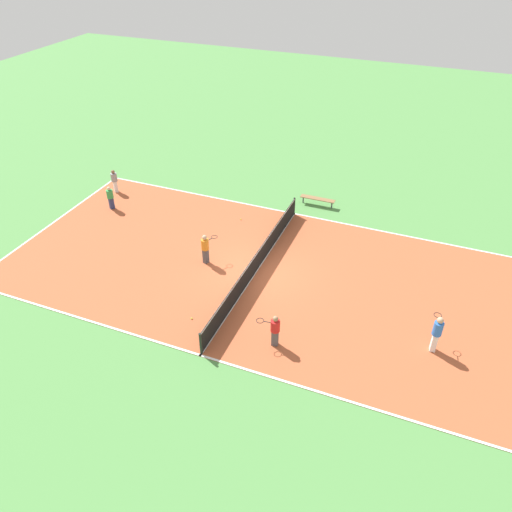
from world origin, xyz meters
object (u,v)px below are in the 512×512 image
(player_coach_red, at_px, (275,329))
(player_far_green, at_px, (110,197))
(bench, at_px, (318,199))
(player_center_orange, at_px, (205,247))
(tennis_net, at_px, (256,262))
(tennis_ball_left_sideline, at_px, (241,219))
(player_baseline_gray, at_px, (114,180))
(tennis_ball_midcourt, at_px, (251,262))
(player_near_blue, at_px, (437,332))
(tennis_ball_far_baseline, at_px, (192,318))

(player_coach_red, height_order, player_far_green, player_coach_red)
(bench, distance_m, player_center_orange, 8.10)
(tennis_net, height_order, tennis_ball_left_sideline, tennis_net)
(player_baseline_gray, xyz_separation_m, player_far_green, (1.76, 0.95, -0.03))
(player_baseline_gray, relative_size, tennis_ball_midcourt, 20.62)
(player_center_orange, bearing_deg, tennis_ball_left_sideline, 22.50)
(player_coach_red, height_order, tennis_ball_left_sideline, player_coach_red)
(player_near_blue, height_order, tennis_ball_far_baseline, player_near_blue)
(player_center_orange, relative_size, player_far_green, 1.14)
(player_near_blue, relative_size, tennis_ball_midcourt, 24.49)
(player_baseline_gray, bearing_deg, tennis_ball_left_sideline, -139.84)
(player_near_blue, bearing_deg, player_coach_red, 100.42)
(player_baseline_gray, distance_m, tennis_ball_far_baseline, 12.53)
(tennis_ball_far_baseline, xyz_separation_m, tennis_ball_left_sideline, (-8.05, -1.25, 0.00))
(bench, height_order, player_center_orange, player_center_orange)
(player_baseline_gray, relative_size, player_far_green, 1.03)
(bench, xyz_separation_m, tennis_ball_midcourt, (6.58, -1.39, -0.34))
(tennis_ball_far_baseline, bearing_deg, player_center_orange, -162.18)
(player_center_orange, distance_m, tennis_ball_midcourt, 2.30)
(bench, bearing_deg, tennis_ball_midcourt, -101.92)
(player_far_green, bearing_deg, tennis_ball_far_baseline, 84.62)
(player_center_orange, height_order, tennis_ball_midcourt, player_center_orange)
(player_center_orange, distance_m, tennis_ball_far_baseline, 4.10)
(player_center_orange, height_order, player_far_green, player_center_orange)
(player_coach_red, xyz_separation_m, tennis_ball_far_baseline, (-0.07, -3.68, -0.79))
(tennis_ball_far_baseline, bearing_deg, player_far_green, -127.42)
(player_center_orange, distance_m, player_baseline_gray, 9.31)
(player_coach_red, xyz_separation_m, player_baseline_gray, (-8.31, -13.10, -0.04))
(player_far_green, distance_m, tennis_ball_far_baseline, 10.68)
(player_baseline_gray, height_order, player_far_green, player_baseline_gray)
(player_center_orange, height_order, tennis_ball_far_baseline, player_center_orange)
(player_center_orange, distance_m, player_far_green, 7.71)
(tennis_ball_left_sideline, bearing_deg, tennis_net, 31.97)
(player_near_blue, bearing_deg, tennis_ball_midcourt, 64.24)
(bench, distance_m, player_baseline_gray, 11.95)
(tennis_ball_left_sideline, bearing_deg, tennis_ball_far_baseline, 8.81)
(player_coach_red, distance_m, player_far_green, 13.80)
(player_coach_red, bearing_deg, tennis_ball_far_baseline, -8.14)
(bench, distance_m, player_near_blue, 11.77)
(player_center_orange, bearing_deg, tennis_net, -62.62)
(player_near_blue, bearing_deg, player_center_orange, 71.19)
(tennis_net, bearing_deg, bench, 172.73)
(tennis_net, xyz_separation_m, player_center_orange, (0.22, -2.48, 0.35))
(tennis_ball_midcourt, relative_size, tennis_ball_left_sideline, 1.00)
(tennis_net, distance_m, player_far_green, 10.02)
(player_baseline_gray, xyz_separation_m, tennis_ball_far_baseline, (8.24, 9.42, -0.75))
(player_baseline_gray, xyz_separation_m, tennis_ball_left_sideline, (0.19, 8.17, -0.75))
(player_coach_red, distance_m, tennis_ball_left_sideline, 9.53)
(player_center_orange, bearing_deg, tennis_ball_far_baseline, -139.94)
(tennis_net, xyz_separation_m, tennis_ball_left_sideline, (-4.00, -2.50, -0.49))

